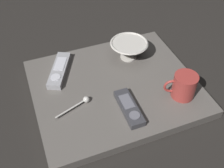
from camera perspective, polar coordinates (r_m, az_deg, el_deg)
ground_plane at (r=1.08m, az=0.53°, el=-1.42°), size 6.00×6.00×0.00m
table at (r=1.07m, az=0.54°, el=-0.75°), size 0.53×0.62×0.04m
cereal_bowl at (r=1.15m, az=3.53°, el=7.29°), size 0.16×0.16×0.08m
coffee_mug at (r=1.02m, az=14.75°, el=-0.38°), size 0.09×0.12×0.10m
teaspoon at (r=0.98m, az=-6.20°, el=-3.70°), size 0.06×0.14×0.02m
tv_remote_near at (r=0.96m, az=3.81°, el=-4.91°), size 0.17×0.06×0.03m
tv_remote_far at (r=1.12m, az=-10.93°, el=2.88°), size 0.20×0.14×0.03m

